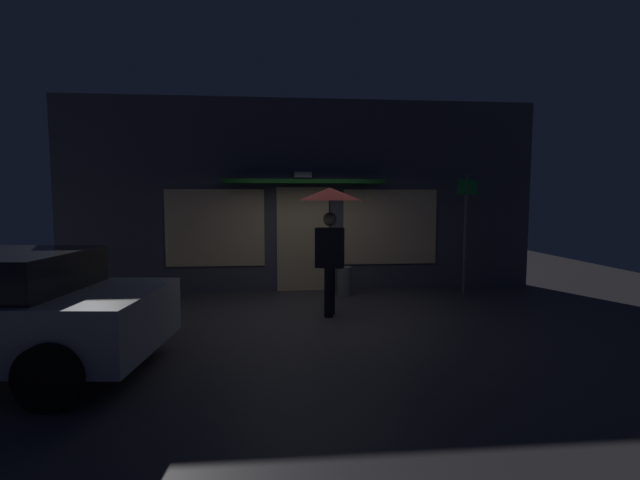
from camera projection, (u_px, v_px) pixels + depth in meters
The scene contains 5 objects.
ground_plane at pixel (311, 317), 7.48m from camera, with size 18.00×18.00×0.00m, color #423F44.
building_facade at pixel (302, 197), 9.62m from camera, with size 10.06×1.00×4.03m.
person_with_umbrella at pixel (330, 216), 7.41m from camera, with size 1.06×1.06×2.13m.
street_sign_post at pixel (466, 227), 9.08m from camera, with size 0.40×0.07×2.44m.
sidewalk_bollard at pixel (344, 281), 9.08m from camera, with size 0.29×0.29×0.59m, color slate.
Camera 1 is at (-0.54, -7.32, 1.94)m, focal length 25.31 mm.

